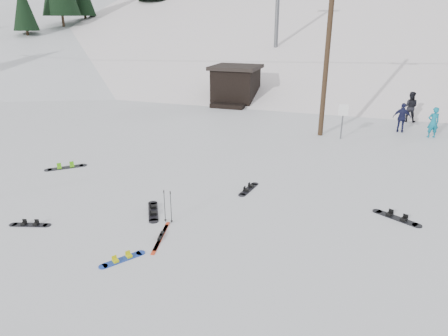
% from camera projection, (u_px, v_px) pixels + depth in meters
% --- Properties ---
extents(ground, '(200.00, 200.00, 0.00)m').
position_uv_depth(ground, '(177.00, 273.00, 9.92)').
color(ground, white).
rests_on(ground, ground).
extents(ski_slope, '(60.00, 85.24, 65.97)m').
position_uv_depth(ski_slope, '(329.00, 140.00, 62.87)').
color(ski_slope, white).
rests_on(ski_slope, ground).
extents(ridge_left, '(47.54, 95.03, 58.38)m').
position_uv_depth(ridge_left, '(107.00, 126.00, 67.22)').
color(ridge_left, white).
rests_on(ridge_left, ground).
extents(treeline_left, '(20.00, 64.00, 10.00)m').
position_uv_depth(treeline_left, '(78.00, 64.00, 55.67)').
color(treeline_left, black).
rests_on(treeline_left, ground).
extents(treeline_crest, '(50.00, 6.00, 10.00)m').
position_uv_depth(treeline_crest, '(347.00, 48.00, 86.13)').
color(treeline_crest, black).
rests_on(treeline_crest, ski_slope).
extents(utility_pole, '(2.00, 0.26, 9.00)m').
position_uv_depth(utility_pole, '(328.00, 45.00, 20.08)').
color(utility_pole, '#3A2819').
rests_on(utility_pole, ground).
extents(trail_sign, '(0.50, 0.09, 1.85)m').
position_uv_depth(trail_sign, '(343.00, 115.00, 20.56)').
color(trail_sign, '#595B60').
rests_on(trail_sign, ground).
extents(lift_hut, '(3.40, 4.10, 2.75)m').
position_uv_depth(lift_hut, '(236.00, 85.00, 29.51)').
color(lift_hut, black).
rests_on(lift_hut, ground).
extents(hero_snowboard, '(0.82, 1.10, 0.09)m').
position_uv_depth(hero_snowboard, '(122.00, 259.00, 10.45)').
color(hero_snowboard, '#1C40B8').
rests_on(hero_snowboard, ground).
extents(hero_skis, '(0.51, 1.80, 0.09)m').
position_uv_depth(hero_skis, '(161.00, 237.00, 11.51)').
color(hero_skis, red).
rests_on(hero_skis, ground).
extents(ski_poles, '(0.29, 0.08, 1.06)m').
position_uv_depth(ski_poles, '(168.00, 206.00, 12.22)').
color(ski_poles, black).
rests_on(ski_poles, ground).
extents(board_scatter_a, '(1.26, 0.54, 0.09)m').
position_uv_depth(board_scatter_a, '(30.00, 225.00, 12.21)').
color(board_scatter_a, black).
rests_on(board_scatter_a, ground).
extents(board_scatter_b, '(0.96, 1.46, 0.11)m').
position_uv_depth(board_scatter_b, '(153.00, 211.00, 13.04)').
color(board_scatter_b, black).
rests_on(board_scatter_b, ground).
extents(board_scatter_c, '(1.34, 1.27, 0.12)m').
position_uv_depth(board_scatter_c, '(66.00, 167.00, 16.90)').
color(board_scatter_c, black).
rests_on(board_scatter_c, ground).
extents(board_scatter_d, '(1.44, 0.93, 0.11)m').
position_uv_depth(board_scatter_d, '(396.00, 218.00, 12.62)').
color(board_scatter_d, black).
rests_on(board_scatter_d, ground).
extents(board_scatter_f, '(0.44, 1.43, 0.10)m').
position_uv_depth(board_scatter_f, '(249.00, 189.00, 14.75)').
color(board_scatter_f, black).
rests_on(board_scatter_f, ground).
extents(skier_teal, '(0.68, 0.55, 1.63)m').
position_uv_depth(skier_teal, '(433.00, 122.00, 21.01)').
color(skier_teal, '#0D6F89').
rests_on(skier_teal, ground).
extents(skier_dark, '(0.98, 0.82, 1.84)m').
position_uv_depth(skier_dark, '(410.00, 107.00, 24.26)').
color(skier_dark, black).
rests_on(skier_dark, ground).
extents(skier_navy, '(1.00, 0.52, 1.63)m').
position_uv_depth(skier_navy, '(402.00, 118.00, 21.99)').
color(skier_navy, '#191B3F').
rests_on(skier_navy, ground).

